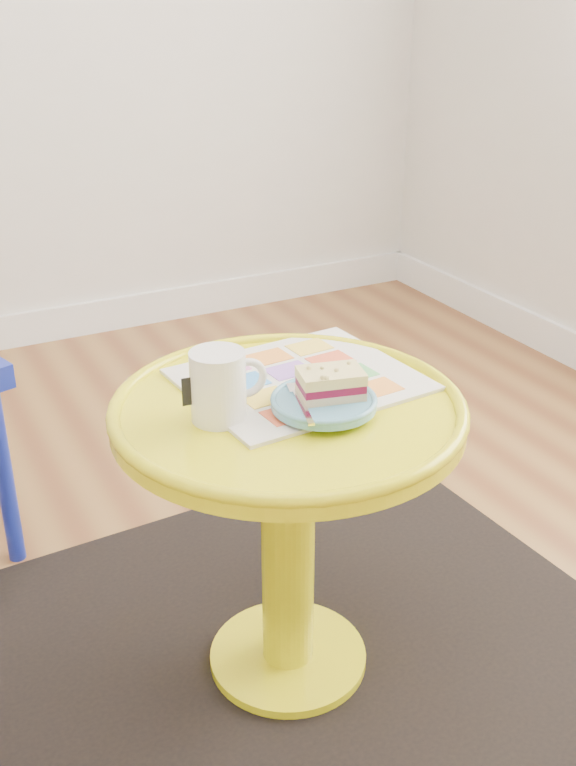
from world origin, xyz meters
name	(u,v)px	position (x,y,z in m)	size (l,w,h in m)	color
rug	(288,660)	(0.52, 0.19, 0.00)	(1.30, 1.10, 0.01)	black
side_table	(288,486)	(0.52, 0.19, 0.39)	(0.58, 0.58, 0.55)	yellow
newspaper	(299,380)	(0.58, 0.26, 0.55)	(0.38, 0.32, 0.01)	silver
mug	(220,384)	(0.41, 0.20, 0.61)	(0.12, 0.09, 0.11)	white
plate	(324,403)	(0.56, 0.14, 0.57)	(0.17, 0.17, 0.02)	#5190AC
cake_slice	(331,383)	(0.57, 0.14, 0.59)	(0.11, 0.09, 0.04)	#D3BC8C
fork	(300,402)	(0.52, 0.14, 0.57)	(0.05, 0.14, 0.00)	silver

